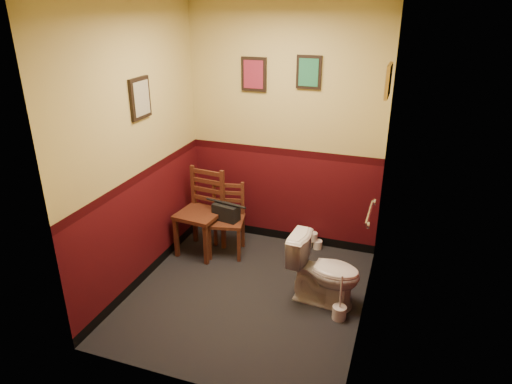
# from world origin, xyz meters

# --- Properties ---
(floor) EXTENTS (2.20, 2.40, 0.00)m
(floor) POSITION_xyz_m (0.00, 0.00, 0.00)
(floor) COLOR black
(floor) RESTS_ON ground
(wall_back) EXTENTS (2.20, 0.00, 2.70)m
(wall_back) POSITION_xyz_m (0.00, 1.20, 1.35)
(wall_back) COLOR #440B0F
(wall_back) RESTS_ON ground
(wall_front) EXTENTS (2.20, 0.00, 2.70)m
(wall_front) POSITION_xyz_m (0.00, -1.20, 1.35)
(wall_front) COLOR #440B0F
(wall_front) RESTS_ON ground
(wall_left) EXTENTS (0.00, 2.40, 2.70)m
(wall_left) POSITION_xyz_m (-1.10, 0.00, 1.35)
(wall_left) COLOR #440B0F
(wall_left) RESTS_ON ground
(wall_right) EXTENTS (0.00, 2.40, 2.70)m
(wall_right) POSITION_xyz_m (1.10, 0.00, 1.35)
(wall_right) COLOR #440B0F
(wall_right) RESTS_ON ground
(grab_bar) EXTENTS (0.05, 0.56, 0.06)m
(grab_bar) POSITION_xyz_m (1.07, 0.25, 0.95)
(grab_bar) COLOR silver
(grab_bar) RESTS_ON wall_right
(framed_print_back_a) EXTENTS (0.28, 0.04, 0.36)m
(framed_print_back_a) POSITION_xyz_m (-0.35, 1.18, 1.95)
(framed_print_back_a) COLOR black
(framed_print_back_a) RESTS_ON wall_back
(framed_print_back_b) EXTENTS (0.26, 0.04, 0.34)m
(framed_print_back_b) POSITION_xyz_m (0.25, 1.18, 2.00)
(framed_print_back_b) COLOR black
(framed_print_back_b) RESTS_ON wall_back
(framed_print_left) EXTENTS (0.04, 0.30, 0.38)m
(framed_print_left) POSITION_xyz_m (-1.08, 0.10, 1.85)
(framed_print_left) COLOR black
(framed_print_left) RESTS_ON wall_left
(framed_print_right) EXTENTS (0.04, 0.34, 0.28)m
(framed_print_right) POSITION_xyz_m (1.08, 0.60, 2.05)
(framed_print_right) COLOR olive
(framed_print_right) RESTS_ON wall_right
(toilet) EXTENTS (0.71, 0.44, 0.67)m
(toilet) POSITION_xyz_m (0.72, 0.14, 0.33)
(toilet) COLOR white
(toilet) RESTS_ON floor
(toilet_brush) EXTENTS (0.13, 0.13, 0.46)m
(toilet_brush) POSITION_xyz_m (0.92, -0.07, 0.07)
(toilet_brush) COLOR silver
(toilet_brush) RESTS_ON floor
(chair_left) EXTENTS (0.50, 0.50, 0.96)m
(chair_left) POSITION_xyz_m (-0.79, 0.64, 0.48)
(chair_left) COLOR #5B2C1B
(chair_left) RESTS_ON floor
(chair_right) EXTENTS (0.46, 0.46, 0.81)m
(chair_right) POSITION_xyz_m (-0.51, 0.71, 0.41)
(chair_right) COLOR #5B2C1B
(chair_right) RESTS_ON floor
(handbag) EXTENTS (0.31, 0.20, 0.21)m
(handbag) POSITION_xyz_m (-0.50, 0.67, 0.52)
(handbag) COLOR black
(handbag) RESTS_ON chair_right
(tp_stack) EXTENTS (0.22, 0.12, 0.20)m
(tp_stack) POSITION_xyz_m (0.40, 1.12, 0.08)
(tp_stack) COLOR silver
(tp_stack) RESTS_ON floor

